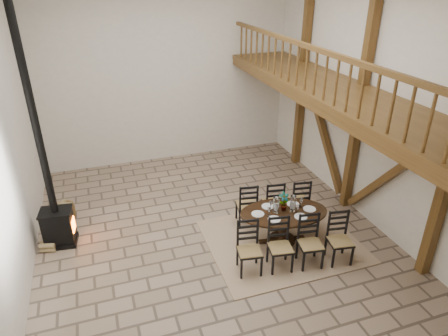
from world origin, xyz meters
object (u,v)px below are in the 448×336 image
object	(u,v)px
wood_stove	(52,196)
log_basket	(65,211)
dining_table	(284,229)
log_stack	(48,246)

from	to	relation	value
wood_stove	log_basket	distance (m)	1.42
dining_table	wood_stove	size ratio (longest dim) A/B	0.45
dining_table	log_stack	size ratio (longest dim) A/B	6.91
wood_stove	log_stack	bearing A→B (deg)	-139.06
log_basket	log_stack	bearing A→B (deg)	-103.97
dining_table	log_basket	world-z (taller)	dining_table
log_stack	dining_table	bearing A→B (deg)	-16.07
dining_table	log_basket	xyz separation A→B (m)	(-4.24, 2.49, -0.21)
dining_table	log_stack	world-z (taller)	dining_table
wood_stove	log_stack	size ratio (longest dim) A/B	15.47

